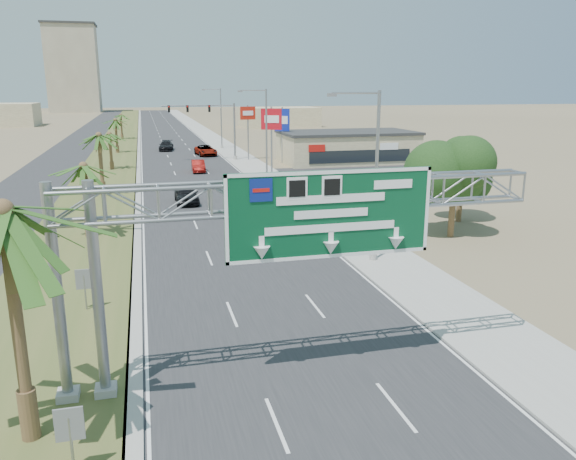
# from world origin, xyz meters

# --- Properties ---
(road) EXTENTS (12.00, 300.00, 0.02)m
(road) POSITION_xyz_m (0.00, 110.00, 0.01)
(road) COLOR #28282B
(road) RESTS_ON ground
(sidewalk_right) EXTENTS (4.00, 300.00, 0.10)m
(sidewalk_right) POSITION_xyz_m (8.50, 110.00, 0.05)
(sidewalk_right) COLOR #9E9B93
(sidewalk_right) RESTS_ON ground
(median_grass) EXTENTS (7.00, 300.00, 0.12)m
(median_grass) POSITION_xyz_m (-10.00, 110.00, 0.06)
(median_grass) COLOR #4A5726
(median_grass) RESTS_ON ground
(opposing_road) EXTENTS (8.00, 300.00, 0.02)m
(opposing_road) POSITION_xyz_m (-17.00, 110.00, 0.01)
(opposing_road) COLOR #28282B
(opposing_road) RESTS_ON ground
(sign_gantry) EXTENTS (16.75, 1.24, 7.50)m
(sign_gantry) POSITION_xyz_m (-1.06, 9.93, 6.06)
(sign_gantry) COLOR gray
(sign_gantry) RESTS_ON ground
(palm_near) EXTENTS (5.70, 5.70, 8.35)m
(palm_near) POSITION_xyz_m (-9.20, 8.00, 6.93)
(palm_near) COLOR brown
(palm_near) RESTS_ON ground
(palm_row_b) EXTENTS (3.99, 3.99, 5.95)m
(palm_row_b) POSITION_xyz_m (-9.50, 32.00, 4.90)
(palm_row_b) COLOR brown
(palm_row_b) RESTS_ON ground
(palm_row_c) EXTENTS (3.99, 3.99, 6.75)m
(palm_row_c) POSITION_xyz_m (-9.50, 48.00, 5.66)
(palm_row_c) COLOR brown
(palm_row_c) RESTS_ON ground
(palm_row_d) EXTENTS (3.99, 3.99, 5.45)m
(palm_row_d) POSITION_xyz_m (-9.50, 66.00, 4.42)
(palm_row_d) COLOR brown
(palm_row_d) RESTS_ON ground
(palm_row_e) EXTENTS (3.99, 3.99, 6.15)m
(palm_row_e) POSITION_xyz_m (-9.50, 85.00, 5.09)
(palm_row_e) COLOR brown
(palm_row_e) RESTS_ON ground
(palm_row_f) EXTENTS (3.99, 3.99, 5.75)m
(palm_row_f) POSITION_xyz_m (-9.50, 110.00, 4.71)
(palm_row_f) COLOR brown
(palm_row_f) RESTS_ON ground
(streetlight_near) EXTENTS (3.27, 0.44, 10.00)m
(streetlight_near) POSITION_xyz_m (7.30, 22.00, 4.69)
(streetlight_near) COLOR gray
(streetlight_near) RESTS_ON ground
(streetlight_mid) EXTENTS (3.27, 0.44, 10.00)m
(streetlight_mid) POSITION_xyz_m (7.30, 52.00, 4.69)
(streetlight_mid) COLOR gray
(streetlight_mid) RESTS_ON ground
(streetlight_far) EXTENTS (3.27, 0.44, 10.00)m
(streetlight_far) POSITION_xyz_m (7.30, 88.00, 4.69)
(streetlight_far) COLOR gray
(streetlight_far) RESTS_ON ground
(signal_mast) EXTENTS (10.28, 0.71, 8.00)m
(signal_mast) POSITION_xyz_m (5.17, 71.97, 4.85)
(signal_mast) COLOR gray
(signal_mast) RESTS_ON ground
(store_building) EXTENTS (18.00, 10.00, 4.00)m
(store_building) POSITION_xyz_m (22.00, 66.00, 2.00)
(store_building) COLOR tan
(store_building) RESTS_ON ground
(oak_near) EXTENTS (4.50, 4.50, 6.80)m
(oak_near) POSITION_xyz_m (15.00, 26.00, 4.53)
(oak_near) COLOR brown
(oak_near) RESTS_ON ground
(oak_far) EXTENTS (3.50, 3.50, 5.60)m
(oak_far) POSITION_xyz_m (18.00, 30.00, 3.82)
(oak_far) COLOR brown
(oak_far) RESTS_ON ground
(median_signback_a) EXTENTS (0.75, 0.08, 2.08)m
(median_signback_a) POSITION_xyz_m (-7.80, 6.00, 1.45)
(median_signback_a) COLOR gray
(median_signback_a) RESTS_ON ground
(median_signback_b) EXTENTS (0.75, 0.08, 2.08)m
(median_signback_b) POSITION_xyz_m (-8.50, 18.00, 1.45)
(median_signback_b) COLOR gray
(median_signback_b) RESTS_ON ground
(tower_distant) EXTENTS (20.00, 16.00, 35.00)m
(tower_distant) POSITION_xyz_m (-32.00, 250.00, 17.50)
(tower_distant) COLOR gray
(tower_distant) RESTS_ON ground
(building_distant_right) EXTENTS (20.00, 12.00, 5.00)m
(building_distant_right) POSITION_xyz_m (30.00, 140.00, 2.50)
(building_distant_right) COLOR tan
(building_distant_right) RESTS_ON ground
(car_left_lane) EXTENTS (2.01, 4.98, 1.70)m
(car_left_lane) POSITION_xyz_m (-2.00, 42.40, 0.85)
(car_left_lane) COLOR black
(car_left_lane) RESTS_ON ground
(car_mid_lane) EXTENTS (1.71, 4.49, 1.46)m
(car_mid_lane) POSITION_xyz_m (0.91, 61.55, 0.73)
(car_mid_lane) COLOR maroon
(car_mid_lane) RESTS_ON ground
(car_right_lane) EXTENTS (3.23, 5.92, 1.57)m
(car_right_lane) POSITION_xyz_m (3.69, 78.50, 0.79)
(car_right_lane) COLOR gray
(car_right_lane) RESTS_ON ground
(car_far) EXTENTS (2.75, 5.53, 1.54)m
(car_far) POSITION_xyz_m (-1.84, 87.30, 0.77)
(car_far) COLOR black
(car_far) RESTS_ON ground
(pole_sign_red_near) EXTENTS (2.33, 1.21, 8.00)m
(pole_sign_red_near) POSITION_xyz_m (9.00, 56.17, 6.21)
(pole_sign_red_near) COLOR gray
(pole_sign_red_near) RESTS_ON ground
(pole_sign_blue) EXTENTS (1.96, 1.07, 7.56)m
(pole_sign_blue) POSITION_xyz_m (13.00, 67.23, 5.57)
(pole_sign_blue) COLOR gray
(pole_sign_blue) RESTS_ON ground
(pole_sign_red_far) EXTENTS (2.22, 0.72, 7.74)m
(pole_sign_red_far) POSITION_xyz_m (9.04, 71.46, 6.08)
(pole_sign_red_far) COLOR gray
(pole_sign_red_far) RESTS_ON ground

